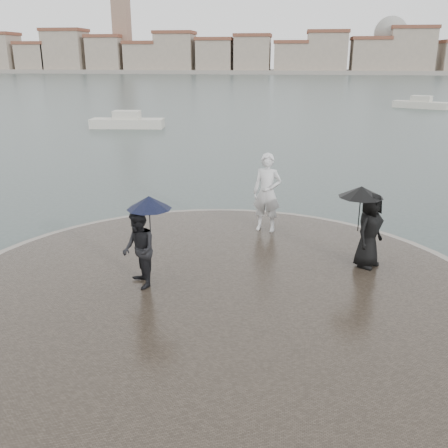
# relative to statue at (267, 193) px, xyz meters

# --- Properties ---
(ground) EXTENTS (400.00, 400.00, 0.00)m
(ground) POSITION_rel_statue_xyz_m (-0.85, -7.64, -1.49)
(ground) COLOR #2B3835
(ground) RESTS_ON ground
(kerb_ring) EXTENTS (12.50, 12.50, 0.32)m
(kerb_ring) POSITION_rel_statue_xyz_m (-0.85, -4.14, -1.33)
(kerb_ring) COLOR gray
(kerb_ring) RESTS_ON ground
(quay_tip) EXTENTS (11.90, 11.90, 0.36)m
(quay_tip) POSITION_rel_statue_xyz_m (-0.85, -4.14, -1.31)
(quay_tip) COLOR #2D261E
(quay_tip) RESTS_ON ground
(statue) EXTENTS (0.92, 0.71, 2.26)m
(statue) POSITION_rel_statue_xyz_m (0.00, 0.00, 0.00)
(statue) COLOR silver
(statue) RESTS_ON quay_tip
(visitor_left) EXTENTS (1.23, 1.11, 2.04)m
(visitor_left) POSITION_rel_statue_xyz_m (-2.48, -4.12, -0.04)
(visitor_left) COLOR black
(visitor_left) RESTS_ON quay_tip
(visitor_right) EXTENTS (1.27, 1.16, 1.95)m
(visitor_right) POSITION_rel_statue_xyz_m (2.49, -2.29, -0.00)
(visitor_right) COLOR black
(visitor_right) RESTS_ON quay_tip
(far_skyline) EXTENTS (260.00, 20.00, 37.00)m
(far_skyline) POSITION_rel_statue_xyz_m (-7.15, 153.06, 4.12)
(far_skyline) COLOR gray
(far_skyline) RESTS_ON ground
(boats) EXTENTS (37.24, 22.15, 1.50)m
(boats) POSITION_rel_statue_xyz_m (7.47, 30.94, -1.11)
(boats) COLOR beige
(boats) RESTS_ON ground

